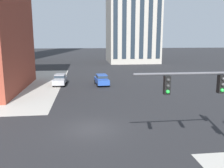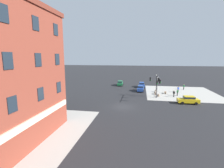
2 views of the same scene
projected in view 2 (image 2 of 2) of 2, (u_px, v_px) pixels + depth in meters
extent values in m
plane|color=#262628|center=(123.00, 107.00, 33.43)|extent=(320.00, 320.00, 0.00)
cube|color=#B7B2A8|center=(180.00, 93.00, 46.50)|extent=(20.00, 19.00, 0.02)
cylinder|color=#4C4C51|center=(157.00, 97.00, 40.75)|extent=(0.32, 0.32, 0.50)
cylinder|color=#4C4C51|center=(157.00, 86.00, 40.30)|extent=(0.20, 0.20, 6.01)
cylinder|color=#4C4C51|center=(159.00, 78.00, 36.44)|extent=(7.11, 0.12, 0.12)
cylinder|color=#4C4C51|center=(154.00, 77.00, 40.10)|extent=(0.11, 1.80, 0.11)
cube|color=black|center=(159.00, 80.00, 37.33)|extent=(0.28, 0.28, 0.90)
sphere|color=#282828|center=(159.00, 78.00, 37.25)|extent=(0.18, 0.18, 0.18)
sphere|color=#282828|center=(159.00, 80.00, 37.30)|extent=(0.18, 0.18, 0.18)
sphere|color=green|center=(159.00, 81.00, 37.34)|extent=(0.18, 0.18, 0.18)
cube|color=black|center=(160.00, 81.00, 34.67)|extent=(0.28, 0.28, 0.90)
sphere|color=#282828|center=(161.00, 80.00, 34.59)|extent=(0.18, 0.18, 0.18)
sphere|color=#282828|center=(161.00, 81.00, 34.64)|extent=(0.18, 0.18, 0.18)
sphere|color=green|center=(161.00, 83.00, 34.69)|extent=(0.18, 0.18, 0.18)
cube|color=black|center=(157.00, 82.00, 39.96)|extent=(0.28, 0.28, 0.90)
sphere|color=#282828|center=(157.00, 81.00, 39.76)|extent=(0.18, 0.18, 0.18)
sphere|color=#282828|center=(157.00, 83.00, 39.81)|extent=(0.18, 0.18, 0.18)
sphere|color=green|center=(157.00, 84.00, 39.85)|extent=(0.18, 0.18, 0.18)
cube|color=black|center=(150.00, 79.00, 40.32)|extent=(0.28, 0.28, 0.90)
sphere|color=#282828|center=(151.00, 78.00, 40.25)|extent=(0.18, 0.18, 0.18)
sphere|color=#282828|center=(151.00, 79.00, 40.30)|extent=(0.18, 0.18, 0.18)
sphere|color=green|center=(151.00, 80.00, 40.34)|extent=(0.18, 0.18, 0.18)
sphere|color=gray|center=(158.00, 95.00, 41.89)|extent=(0.71, 0.71, 0.71)
sphere|color=gray|center=(156.00, 94.00, 43.75)|extent=(0.71, 0.71, 0.71)
sphere|color=gray|center=(155.00, 92.00, 45.12)|extent=(0.71, 0.71, 0.71)
sphere|color=gray|center=(156.00, 91.00, 47.19)|extent=(0.71, 0.71, 0.71)
cube|color=#8E6B4C|center=(165.00, 92.00, 45.34)|extent=(1.85, 0.71, 0.10)
cube|color=#665B51|center=(165.00, 93.00, 44.72)|extent=(0.29, 0.44, 0.39)
cube|color=#665B51|center=(165.00, 92.00, 46.04)|extent=(0.29, 0.44, 0.39)
cylinder|color=#333333|center=(178.00, 91.00, 46.72)|extent=(0.13, 0.13, 0.87)
cylinder|color=#333333|center=(178.00, 91.00, 46.73)|extent=(0.13, 0.13, 0.87)
cube|color=blue|center=(178.00, 88.00, 46.60)|extent=(0.28, 0.38, 0.62)
cylinder|color=blue|center=(177.00, 88.00, 46.58)|extent=(0.09, 0.09, 0.59)
cylinder|color=blue|center=(179.00, 88.00, 46.62)|extent=(0.09, 0.09, 0.59)
sphere|color=brown|center=(178.00, 87.00, 46.53)|extent=(0.24, 0.24, 0.24)
cylinder|color=#333333|center=(174.00, 95.00, 41.32)|extent=(0.13, 0.13, 0.86)
cylinder|color=#333333|center=(173.00, 95.00, 41.44)|extent=(0.13, 0.13, 0.86)
cube|color=black|center=(174.00, 93.00, 41.26)|extent=(0.35, 0.39, 0.61)
cylinder|color=black|center=(175.00, 93.00, 41.11)|extent=(0.09, 0.09, 0.58)
cylinder|color=black|center=(173.00, 92.00, 41.40)|extent=(0.09, 0.09, 0.58)
sphere|color=#997051|center=(174.00, 91.00, 41.19)|extent=(0.23, 0.23, 0.23)
cylinder|color=#333333|center=(178.00, 94.00, 42.62)|extent=(0.13, 0.13, 0.85)
cylinder|color=#333333|center=(177.00, 94.00, 42.78)|extent=(0.13, 0.13, 0.85)
cube|color=green|center=(177.00, 91.00, 42.58)|extent=(0.39, 0.34, 0.60)
cylinder|color=green|center=(178.00, 92.00, 42.36)|extent=(0.09, 0.09, 0.57)
cylinder|color=green|center=(177.00, 91.00, 42.79)|extent=(0.09, 0.09, 0.57)
sphere|color=beige|center=(178.00, 90.00, 42.51)|extent=(0.23, 0.23, 0.23)
cylinder|color=#333333|center=(184.00, 88.00, 50.64)|extent=(0.13, 0.13, 0.84)
cylinder|color=#333333|center=(183.00, 88.00, 50.81)|extent=(0.13, 0.13, 0.84)
cube|color=green|center=(184.00, 86.00, 50.61)|extent=(0.39, 0.35, 0.60)
cylinder|color=green|center=(184.00, 86.00, 50.39)|extent=(0.09, 0.09, 0.57)
cylinder|color=green|center=(183.00, 86.00, 50.82)|extent=(0.09, 0.09, 0.57)
sphere|color=#997051|center=(184.00, 85.00, 50.54)|extent=(0.23, 0.23, 0.23)
cylinder|color=black|center=(157.00, 87.00, 41.48)|extent=(0.14, 0.14, 4.76)
sphere|color=white|center=(157.00, 77.00, 41.06)|extent=(0.36, 0.36, 0.36)
cylinder|color=black|center=(156.00, 84.00, 47.25)|extent=(0.14, 0.14, 4.68)
sphere|color=white|center=(157.00, 75.00, 46.84)|extent=(0.36, 0.36, 0.36)
cube|color=#23479E|center=(140.00, 89.00, 48.28)|extent=(4.47, 1.95, 0.76)
cube|color=#23479E|center=(141.00, 87.00, 48.31)|extent=(2.17, 1.58, 0.60)
cube|color=#232D38|center=(141.00, 87.00, 48.31)|extent=(2.26, 1.62, 0.40)
cylinder|color=black|center=(143.00, 91.00, 46.85)|extent=(0.65, 0.25, 0.64)
cylinder|color=black|center=(137.00, 91.00, 47.20)|extent=(0.65, 0.25, 0.64)
cylinder|color=black|center=(143.00, 89.00, 49.48)|extent=(0.65, 0.25, 0.64)
cylinder|color=black|center=(138.00, 89.00, 49.83)|extent=(0.65, 0.25, 0.64)
cube|color=#1E6B3D|center=(120.00, 84.00, 58.00)|extent=(4.47, 1.94, 0.76)
cube|color=#1E6B3D|center=(120.00, 82.00, 57.74)|extent=(2.17, 1.58, 0.60)
cube|color=#232D38|center=(120.00, 82.00, 57.74)|extent=(2.26, 1.62, 0.40)
cylinder|color=black|center=(118.00, 84.00, 59.50)|extent=(0.65, 0.25, 0.64)
cylinder|color=black|center=(123.00, 84.00, 59.28)|extent=(0.65, 0.25, 0.64)
cylinder|color=black|center=(117.00, 85.00, 56.83)|extent=(0.65, 0.25, 0.64)
cylinder|color=black|center=(122.00, 85.00, 56.62)|extent=(0.65, 0.25, 0.64)
cube|color=#23479E|center=(47.00, 97.00, 38.50)|extent=(2.13, 4.53, 0.76)
cube|color=#23479E|center=(48.00, 94.00, 38.37)|extent=(1.67, 2.23, 0.60)
cube|color=#232D38|center=(48.00, 94.00, 38.37)|extent=(1.71, 2.32, 0.40)
cylinder|color=black|center=(40.00, 99.00, 37.86)|extent=(0.27, 0.66, 0.64)
cylinder|color=black|center=(44.00, 98.00, 39.50)|extent=(0.27, 0.66, 0.64)
cylinder|color=black|center=(52.00, 100.00, 37.62)|extent=(0.27, 0.66, 0.64)
cylinder|color=black|center=(55.00, 98.00, 39.26)|extent=(0.27, 0.66, 0.64)
cube|color=#99999E|center=(26.00, 105.00, 32.42)|extent=(1.90, 4.46, 0.76)
cube|color=#99999E|center=(25.00, 101.00, 32.34)|extent=(1.57, 2.16, 0.60)
cube|color=#232D38|center=(25.00, 101.00, 32.34)|extent=(1.60, 2.25, 0.40)
cylinder|color=black|center=(35.00, 106.00, 33.01)|extent=(0.24, 0.65, 0.64)
cylinder|color=black|center=(29.00, 108.00, 31.40)|extent=(0.24, 0.65, 0.64)
cylinder|color=black|center=(23.00, 105.00, 33.57)|extent=(0.24, 0.65, 0.64)
cylinder|color=black|center=(17.00, 107.00, 31.95)|extent=(0.24, 0.65, 0.64)
cube|color=#23479E|center=(142.00, 85.00, 54.63)|extent=(4.44, 1.86, 0.76)
cube|color=#23479E|center=(142.00, 83.00, 54.66)|extent=(2.14, 1.54, 0.60)
cube|color=#232D38|center=(142.00, 83.00, 54.66)|extent=(2.23, 1.58, 0.40)
cylinder|color=black|center=(144.00, 87.00, 53.23)|extent=(0.64, 0.23, 0.64)
cylinder|color=black|center=(139.00, 87.00, 53.48)|extent=(0.64, 0.23, 0.64)
cylinder|color=black|center=(144.00, 86.00, 55.89)|extent=(0.64, 0.23, 0.64)
cylinder|color=black|center=(139.00, 86.00, 56.14)|extent=(0.64, 0.23, 0.64)
cube|color=gold|center=(188.00, 101.00, 35.44)|extent=(1.95, 4.47, 0.76)
cube|color=gold|center=(189.00, 98.00, 35.31)|extent=(1.59, 2.18, 0.60)
cube|color=#232D38|center=(189.00, 98.00, 35.31)|extent=(1.63, 2.27, 0.40)
cylinder|color=black|center=(183.00, 103.00, 34.86)|extent=(0.25, 0.65, 0.64)
cylinder|color=black|center=(180.00, 101.00, 36.49)|extent=(0.25, 0.65, 0.64)
cylinder|color=black|center=(196.00, 104.00, 34.51)|extent=(0.25, 0.65, 0.64)
cylinder|color=black|center=(193.00, 101.00, 36.15)|extent=(0.25, 0.65, 0.64)
cube|color=beige|center=(16.00, 131.00, 15.12)|extent=(20.27, 0.24, 0.70)
cube|color=#1E2833|center=(12.00, 104.00, 14.72)|extent=(1.10, 0.08, 1.50)
cube|color=#1E2833|center=(41.00, 94.00, 18.87)|extent=(1.10, 0.08, 1.50)
cube|color=#1E2833|center=(59.00, 87.00, 23.01)|extent=(1.10, 0.08, 1.50)
cube|color=#1E2833|center=(8.00, 61.00, 14.09)|extent=(1.10, 0.08, 1.50)
cube|color=#1E2833|center=(38.00, 60.00, 18.23)|extent=(1.10, 0.08, 1.50)
cube|color=#1E2833|center=(57.00, 59.00, 22.38)|extent=(1.10, 0.08, 1.50)
cube|color=#1E2833|center=(3.00, 13.00, 13.45)|extent=(1.10, 0.08, 1.50)
cube|color=#1E2833|center=(36.00, 23.00, 17.60)|extent=(1.10, 0.08, 1.50)
cube|color=#1E2833|center=(56.00, 30.00, 21.74)|extent=(1.10, 0.08, 1.50)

